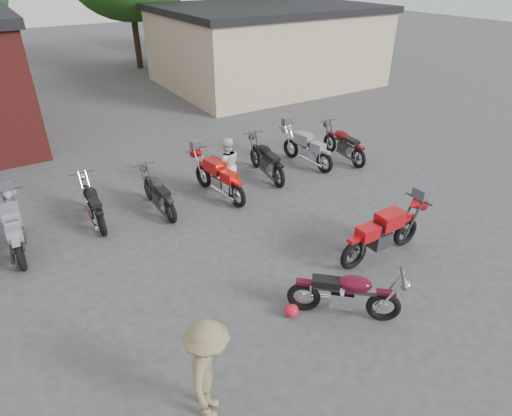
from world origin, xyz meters
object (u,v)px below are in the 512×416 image
vintage_motorcycle (347,291)px  row_bike_2 (93,202)px  person_tan (209,371)px  row_bike_6 (307,147)px  row_bike_7 (344,142)px  row_bike_4 (218,176)px  row_bike_3 (158,191)px  row_bike_5 (266,158)px  person_light (227,165)px  sportbike (384,231)px  helmet (292,311)px  row_bike_1 (15,227)px

vintage_motorcycle → row_bike_2: 6.47m
person_tan → row_bike_6: size_ratio=0.82×
vintage_motorcycle → row_bike_7: 7.24m
row_bike_4 → row_bike_6: bearing=-91.8°
person_tan → row_bike_7: (7.72, 5.85, -0.25)m
row_bike_2 → row_bike_3: (1.55, -0.31, -0.00)m
row_bike_5 → person_light: bearing=105.0°
row_bike_2 → row_bike_6: (6.54, -0.02, 0.04)m
vintage_motorcycle → sportbike: (1.93, 0.97, 0.07)m
row_bike_5 → row_bike_6: row_bike_5 is taller
helmet → row_bike_7: row_bike_7 is taller
row_bike_1 → row_bike_7: bearing=-87.0°
helmet → person_light: 5.18m
row_bike_2 → person_light: bearing=-93.3°
sportbike → row_bike_2: sportbike is taller
person_tan → row_bike_3: (1.46, 5.85, -0.29)m
vintage_motorcycle → sportbike: sportbike is taller
row_bike_6 → row_bike_7: row_bike_6 is taller
row_bike_1 → row_bike_7: row_bike_1 is taller
person_tan → row_bike_6: (6.45, 6.14, -0.24)m
person_light → row_bike_4: size_ratio=0.74×
vintage_motorcycle → row_bike_1: 7.18m
vintage_motorcycle → row_bike_6: bearing=100.9°
row_bike_1 → person_light: bearing=-86.6°
person_light → row_bike_4: (-0.35, -0.14, -0.17)m
person_light → row_bike_2: 3.59m
row_bike_5 → row_bike_4: bearing=107.9°
vintage_motorcycle → row_bike_5: (1.98, 5.65, 0.04)m
row_bike_1 → row_bike_4: 4.96m
row_bike_3 → row_bike_6: (4.99, 0.29, 0.05)m
sportbike → person_tan: size_ratio=1.30×
sportbike → person_tan: person_tan is taller
row_bike_4 → sportbike: bearing=-167.1°
sportbike → row_bike_1: 8.01m
helmet → row_bike_5: 5.89m
person_light → row_bike_6: size_ratio=0.76×
person_light → row_bike_6: 2.99m
row_bike_7 → row_bike_5: bearing=89.0°
sportbike → row_bike_5: bearing=88.8°
row_bike_6 → row_bike_4: bearing=90.0°
row_bike_1 → row_bike_5: 6.74m
sportbike → person_light: (-1.38, 4.47, 0.15)m
row_bike_3 → row_bike_1: bearing=88.8°
row_bike_2 → helmet: bearing=-156.0°
row_bike_5 → row_bike_3: bearing=100.6°
row_bike_2 → row_bike_3: 1.58m
person_light → row_bike_3: size_ratio=0.82×
person_light → row_bike_4: 0.41m
vintage_motorcycle → row_bike_2: size_ratio=1.02×
row_bike_5 → vintage_motorcycle: bearing=167.3°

